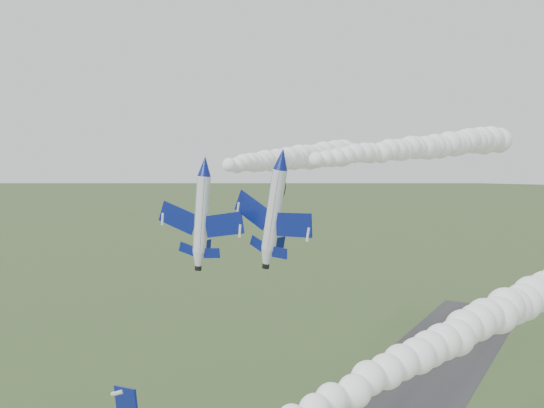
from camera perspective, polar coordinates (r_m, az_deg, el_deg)
The scene contains 5 objects.
smoke_trail_jet_lead at distance 69.80m, azimuth 19.99°, elevation -9.91°, with size 5.41×73.36×5.41m, color white, non-canonical shape.
jet_pair_left at distance 73.11m, azimuth -6.40°, elevation 3.60°, with size 11.74×14.05×3.51m.
smoke_trail_jet_pair_left at distance 103.67m, azimuth 2.77°, elevation 4.42°, with size 5.33×60.00×5.33m, color white, non-canonical shape.
jet_pair_right at distance 68.33m, azimuth 0.86°, elevation 4.31°, with size 11.93×14.24×4.03m.
smoke_trail_jet_pair_right at distance 96.00m, azimuth 14.32°, elevation 5.25°, with size 4.68×58.96×4.68m, color white, non-canonical shape.
Camera 1 is at (34.93, -39.46, 48.31)m, focal length 40.00 mm.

